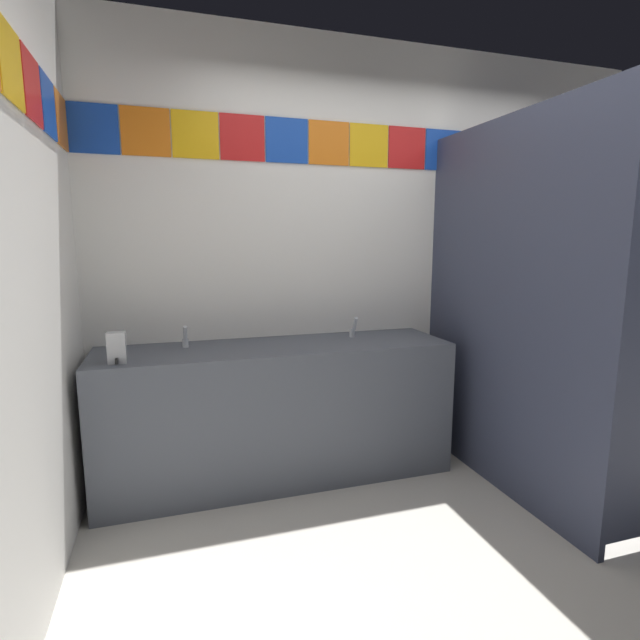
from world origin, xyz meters
name	(u,v)px	position (x,y,z in m)	size (l,w,h in m)	color
ground_plane	(514,564)	(0.00, 0.00, 0.00)	(8.51, 8.51, 0.00)	#B2ADA3
wall_back	(383,252)	(0.00, 1.48, 1.37)	(3.87, 0.09, 2.73)	white
vanity_counter	(278,410)	(-0.83, 1.15, 0.42)	(2.10, 0.57, 0.83)	#4C515B
faucet_left	(185,339)	(-1.36, 1.24, 0.88)	(0.04, 0.10, 0.14)	silver
faucet_right	(353,329)	(-0.31, 1.24, 0.88)	(0.04, 0.10, 0.14)	silver
soap_dispenser	(117,348)	(-1.71, 0.99, 0.91)	(0.09, 0.09, 0.16)	#B7BABF
stall_divider	(561,314)	(0.54, 0.40, 1.07)	(0.92, 1.55, 2.13)	#33384C
toilet	(534,406)	(0.98, 1.03, 0.30)	(0.39, 0.49, 0.74)	white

